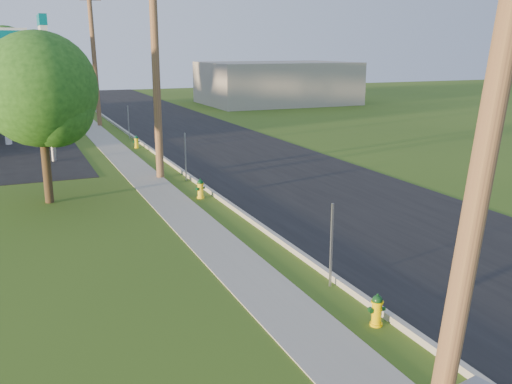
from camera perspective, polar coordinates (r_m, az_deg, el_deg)
ground_plane at (r=10.41m, az=18.48°, el=-17.74°), size 140.00×140.00×0.00m
road at (r=20.31m, az=9.51°, el=-1.29°), size 8.00×120.00×0.02m
curb at (r=18.50m, az=-1.01°, el=-2.42°), size 0.15×120.00×0.15m
sidewalk at (r=17.97m, az=-6.19°, el=-3.22°), size 1.50×120.00×0.03m
utility_pole_near at (r=7.79m, az=22.79°, el=8.86°), size 1.40×0.32×9.48m
utility_pole_mid at (r=24.08m, az=-10.03°, el=13.02°), size 1.40×0.32×9.80m
utility_pole_far at (r=41.80m, az=-15.89°, el=12.94°), size 1.40×0.32×9.50m
sign_post_near at (r=13.16m, az=7.55°, el=-5.34°), size 0.05×0.04×2.00m
sign_post_mid at (r=23.73m, az=-7.06°, el=3.50°), size 0.05×0.04×2.00m
sign_post_far at (r=35.49m, az=-12.63°, el=6.82°), size 0.05×0.04×2.00m
price_pylon at (r=28.97m, az=-20.42°, el=13.49°), size 0.34×2.04×6.85m
distant_building at (r=56.92m, az=2.08°, el=10.85°), size 14.00×10.00×4.00m
tree_verge at (r=21.02m, az=-20.53°, el=9.16°), size 3.94×3.94×5.97m
tree_lot at (r=47.86m, az=-23.63°, el=12.05°), size 4.62×4.62×7.00m
hydrant_near at (r=11.78m, az=12.00°, el=-11.48°), size 0.35×0.31×0.68m
hydrant_mid at (r=20.98m, az=-5.57°, el=0.32°), size 0.38×0.34×0.73m
hydrant_far at (r=32.16m, az=-11.87°, el=4.93°), size 0.36×0.32×0.69m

